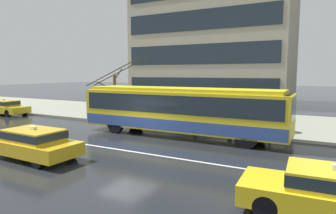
{
  "coord_description": "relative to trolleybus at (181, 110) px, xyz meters",
  "views": [
    {
      "loc": [
        9.06,
        -12.26,
        3.65
      ],
      "look_at": [
        0.86,
        2.81,
        1.68
      ],
      "focal_mm": 31.71,
      "sensor_mm": 36.0,
      "label": 1
    }
  ],
  "objects": [
    {
      "name": "taxi_far_behind",
      "position": [
        -17.49,
        0.54,
        -0.84
      ],
      "size": [
        4.63,
        1.89,
        1.39
      ],
      "color": "yellow",
      "rests_on": "ground_plane"
    },
    {
      "name": "pedestrian_approaching_curb",
      "position": [
        4.48,
        3.31,
        0.1
      ],
      "size": [
        1.14,
        1.14,
        1.89
      ],
      "color": "#4C4048",
      "rests_on": "sidewalk_slab"
    },
    {
      "name": "bus_shelter",
      "position": [
        -1.67,
        3.79,
        0.4
      ],
      "size": [
        3.97,
        1.76,
        2.38
      ],
      "color": "gray",
      "rests_on": "sidewalk_slab"
    },
    {
      "name": "sidewalk_slab",
      "position": [
        -1.59,
        6.6,
        -1.48
      ],
      "size": [
        80.0,
        10.0,
        0.14
      ],
      "primitive_type": "cube",
      "color": "gray",
      "rests_on": "ground_plane"
    },
    {
      "name": "taxi_oncoming_near",
      "position": [
        -3.61,
        -7.11,
        -0.84
      ],
      "size": [
        4.54,
        1.92,
        1.39
      ],
      "color": "gold",
      "rests_on": "ground_plane"
    },
    {
      "name": "pedestrian_waiting_by_pole",
      "position": [
        -0.07,
        2.29,
        -0.4
      ],
      "size": [
        0.37,
        0.37,
        1.7
      ],
      "color": "#4F4442",
      "rests_on": "sidewalk_slab"
    },
    {
      "name": "trolleybus",
      "position": [
        0.0,
        0.0,
        0.0
      ],
      "size": [
        12.91,
        2.59,
        4.64
      ],
      "color": "yellow",
      "rests_on": "ground_plane"
    },
    {
      "name": "ground_plane",
      "position": [
        -1.59,
        -3.01,
        -1.55
      ],
      "size": [
        160.0,
        160.0,
        0.0
      ],
      "primitive_type": "plane",
      "color": "black"
    },
    {
      "name": "taxi_oncoming_far",
      "position": [
        7.66,
        -7.02,
        -0.85
      ],
      "size": [
        4.42,
        2.03,
        1.39
      ],
      "color": "yellow",
      "rests_on": "ground_plane"
    },
    {
      "name": "pedestrian_at_shelter",
      "position": [
        1.91,
        3.45,
        -0.42
      ],
      "size": [
        0.51,
        0.51,
        1.66
      ],
      "color": "#2A2745",
      "rests_on": "sidewalk_slab"
    },
    {
      "name": "pedestrian_walking_past",
      "position": [
        2.64,
        2.6,
        0.19
      ],
      "size": [
        0.95,
        0.95,
        2.04
      ],
      "color": "navy",
      "rests_on": "sidewalk_slab"
    },
    {
      "name": "lane_centre_line",
      "position": [
        -1.59,
        -4.21,
        -1.54
      ],
      "size": [
        72.0,
        0.14,
        0.01
      ],
      "primitive_type": "cube",
      "color": "silver",
      "rests_on": "ground_plane"
    },
    {
      "name": "office_tower_corner_left",
      "position": [
        -5.59,
        20.48,
        9.75
      ],
      "size": [
        19.06,
        10.43,
        22.58
      ],
      "color": "#A19982",
      "rests_on": "ground_plane"
    },
    {
      "name": "street_tree_bare",
      "position": [
        -7.35,
        3.14,
        0.51
      ],
      "size": [
        1.77,
        1.57,
        3.88
      ],
      "color": "brown",
      "rests_on": "sidewalk_slab"
    }
  ]
}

